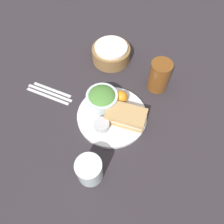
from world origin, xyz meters
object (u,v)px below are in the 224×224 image
knife (50,93)px  water_glass (89,170)px  drink_glass (159,76)px  bread_basket (111,53)px  fork (47,96)px  spoon (52,90)px  plate (112,116)px  salad_bowl (102,99)px  dressing_cup (102,125)px  sandwich (126,116)px

knife → water_glass: size_ratio=2.18×
drink_glass → bread_basket: 0.25m
fork → spoon: (0.01, 0.04, 0.00)m
drink_glass → plate: bearing=-127.4°
fork → spoon: bearing=-90.0°
salad_bowl → bread_basket: (-0.03, 0.26, -0.02)m
fork → spoon: size_ratio=1.11×
dressing_cup → water_glass: bearing=-87.3°
fork → dressing_cup: bearing=170.1°
plate → knife: plate is taller
plate → spoon: size_ratio=1.50×
dressing_cup → knife: 0.28m
knife → water_glass: 0.38m
salad_bowl → knife: 0.23m
bread_basket → spoon: 0.30m
drink_glass → fork: bearing=-159.2°
knife → fork: bearing=90.0°
water_glass → spoon: bearing=131.0°
drink_glass → knife: size_ratio=0.64×
bread_basket → knife: size_ratio=0.82×
knife → spoon: same height
salad_bowl → water_glass: size_ratio=1.26×
sandwich → fork: sandwich is taller
sandwich → drink_glass: drink_glass is taller
dressing_cup → water_glass: size_ratio=0.59×
bread_basket → knife: 0.32m
sandwich → drink_glass: (0.09, 0.20, 0.03)m
bread_basket → spoon: bread_basket is taller
dressing_cup → water_glass: (0.01, -0.17, 0.02)m
drink_glass → spoon: 0.44m
knife → drink_glass: bearing=-151.6°
sandwich → water_glass: size_ratio=1.57×
fork → bread_basket: bearing=-117.2°
plate → salad_bowl: 0.08m
plate → spoon: bearing=166.7°
plate → drink_glass: drink_glass is taller
spoon → water_glass: size_ratio=1.87×
bread_basket → fork: 0.34m
sandwich → dressing_cup: sandwich is taller
sandwich → salad_bowl: (-0.10, 0.04, 0.01)m
plate → bread_basket: bearing=104.8°
salad_bowl → water_glass: water_glass is taller
sandwich → dressing_cup: (-0.08, -0.06, -0.01)m
knife → spoon: (0.00, 0.02, 0.00)m
water_glass → sandwich: bearing=73.0°
spoon → bread_basket: bearing=-120.3°
salad_bowl → bread_basket: 0.26m
salad_bowl → fork: bearing=-177.6°
salad_bowl → water_glass: (0.03, -0.27, -0.00)m
sandwich → knife: sandwich is taller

